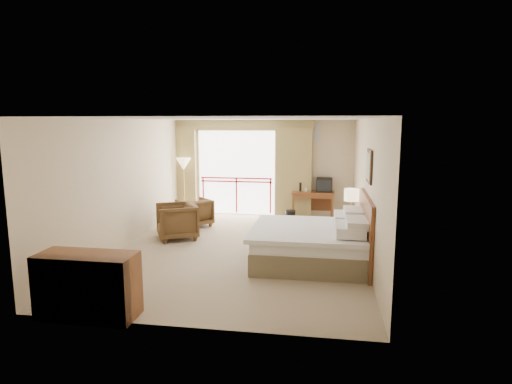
% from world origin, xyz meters
% --- Properties ---
extents(floor, '(7.00, 7.00, 0.00)m').
position_xyz_m(floor, '(0.00, 0.00, 0.00)').
color(floor, gray).
rests_on(floor, ground).
extents(ceiling, '(7.00, 7.00, 0.00)m').
position_xyz_m(ceiling, '(0.00, 0.00, 2.70)').
color(ceiling, white).
rests_on(ceiling, wall_back).
extents(wall_back, '(5.00, 0.00, 5.00)m').
position_xyz_m(wall_back, '(0.00, 3.50, 1.35)').
color(wall_back, beige).
rests_on(wall_back, ground).
extents(wall_front, '(5.00, 0.00, 5.00)m').
position_xyz_m(wall_front, '(0.00, -3.50, 1.35)').
color(wall_front, beige).
rests_on(wall_front, ground).
extents(wall_left, '(0.00, 7.00, 7.00)m').
position_xyz_m(wall_left, '(-2.50, 0.00, 1.35)').
color(wall_left, beige).
rests_on(wall_left, ground).
extents(wall_right, '(0.00, 7.00, 7.00)m').
position_xyz_m(wall_right, '(2.50, 0.00, 1.35)').
color(wall_right, beige).
rests_on(wall_right, ground).
extents(balcony_door, '(2.40, 0.00, 2.40)m').
position_xyz_m(balcony_door, '(-0.80, 3.48, 1.20)').
color(balcony_door, white).
rests_on(balcony_door, wall_back).
extents(balcony_railing, '(2.09, 0.03, 1.02)m').
position_xyz_m(balcony_railing, '(-0.80, 3.46, 0.81)').
color(balcony_railing, '#AF100F').
rests_on(balcony_railing, wall_back).
extents(curtain_left, '(1.00, 0.26, 2.50)m').
position_xyz_m(curtain_left, '(-2.45, 3.35, 1.25)').
color(curtain_left, olive).
rests_on(curtain_left, wall_back).
extents(curtain_right, '(1.00, 0.26, 2.50)m').
position_xyz_m(curtain_right, '(0.85, 3.35, 1.25)').
color(curtain_right, olive).
rests_on(curtain_right, wall_back).
extents(valance, '(4.40, 0.22, 0.28)m').
position_xyz_m(valance, '(-0.80, 3.38, 2.55)').
color(valance, olive).
rests_on(valance, wall_back).
extents(hvac_vent, '(0.50, 0.04, 0.50)m').
position_xyz_m(hvac_vent, '(1.30, 3.47, 2.35)').
color(hvac_vent, silver).
rests_on(hvac_vent, wall_back).
extents(bed, '(2.13, 2.06, 0.97)m').
position_xyz_m(bed, '(1.50, -0.60, 0.38)').
color(bed, brown).
rests_on(bed, floor).
extents(headboard, '(0.06, 2.10, 1.30)m').
position_xyz_m(headboard, '(2.46, -0.60, 0.65)').
color(headboard, '#5E2F19').
rests_on(headboard, wall_right).
extents(framed_art, '(0.04, 0.72, 0.60)m').
position_xyz_m(framed_art, '(2.47, -0.60, 1.85)').
color(framed_art, black).
rests_on(framed_art, wall_right).
extents(nightstand, '(0.45, 0.52, 0.60)m').
position_xyz_m(nightstand, '(2.29, 0.95, 0.30)').
color(nightstand, '#5E2F19').
rests_on(nightstand, floor).
extents(table_lamp, '(0.32, 0.32, 0.57)m').
position_xyz_m(table_lamp, '(2.29, 1.00, 1.04)').
color(table_lamp, tan).
rests_on(table_lamp, nightstand).
extents(phone, '(0.24, 0.21, 0.09)m').
position_xyz_m(phone, '(2.24, 0.80, 0.64)').
color(phone, black).
rests_on(phone, nightstand).
extents(desk, '(1.14, 0.55, 0.75)m').
position_xyz_m(desk, '(1.40, 3.32, 0.58)').
color(desk, '#5E2F19').
rests_on(desk, floor).
extents(tv, '(0.43, 0.34, 0.39)m').
position_xyz_m(tv, '(1.70, 3.26, 0.94)').
color(tv, black).
rests_on(tv, desk).
extents(coffee_maker, '(0.13, 0.13, 0.25)m').
position_xyz_m(coffee_maker, '(1.05, 3.27, 0.87)').
color(coffee_maker, black).
rests_on(coffee_maker, desk).
extents(cup, '(0.07, 0.07, 0.10)m').
position_xyz_m(cup, '(1.20, 3.22, 0.79)').
color(cup, white).
rests_on(cup, desk).
extents(wastebasket, '(0.29, 0.29, 0.33)m').
position_xyz_m(wastebasket, '(0.83, 2.60, 0.17)').
color(wastebasket, black).
rests_on(wastebasket, floor).
extents(armchair_far, '(1.07, 1.07, 0.70)m').
position_xyz_m(armchair_far, '(-1.58, 1.88, 0.00)').
color(armchair_far, '#452E18').
rests_on(armchair_far, floor).
extents(armchair_near, '(1.18, 1.17, 0.81)m').
position_xyz_m(armchair_near, '(-1.61, 0.64, 0.00)').
color(armchair_near, '#452E18').
rests_on(armchair_near, floor).
extents(side_table, '(0.50, 0.50, 0.55)m').
position_xyz_m(side_table, '(-1.83, 1.52, 0.38)').
color(side_table, black).
rests_on(side_table, floor).
extents(book, '(0.26, 0.29, 0.02)m').
position_xyz_m(book, '(-1.83, 1.52, 0.55)').
color(book, white).
rests_on(book, side_table).
extents(floor_lamp, '(0.42, 0.42, 1.65)m').
position_xyz_m(floor_lamp, '(-2.22, 3.01, 1.42)').
color(floor_lamp, tan).
rests_on(floor_lamp, floor).
extents(dresser, '(1.33, 0.57, 0.89)m').
position_xyz_m(dresser, '(-1.46, -3.40, 0.44)').
color(dresser, '#5E2F19').
rests_on(dresser, floor).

